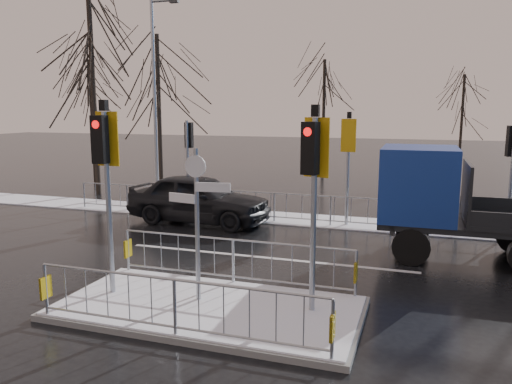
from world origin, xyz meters
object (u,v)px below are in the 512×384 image
(street_lamp_left, at_px, (156,96))
(traffic_island, at_px, (208,292))
(flatbed_truck, at_px, (454,200))
(car_far_lane, at_px, (199,198))

(street_lamp_left, bearing_deg, traffic_island, -55.93)
(flatbed_truck, distance_m, street_lamp_left, 12.22)
(car_far_lane, height_order, street_lamp_left, street_lamp_left)
(traffic_island, distance_m, car_far_lane, 7.91)
(traffic_island, relative_size, flatbed_truck, 0.94)
(car_far_lane, xyz_separation_m, street_lamp_left, (-2.94, 2.41, 3.63))
(traffic_island, bearing_deg, car_far_lane, 116.17)
(flatbed_truck, bearing_deg, street_lamp_left, 159.95)
(flatbed_truck, bearing_deg, traffic_island, -131.13)
(traffic_island, bearing_deg, street_lamp_left, 124.07)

